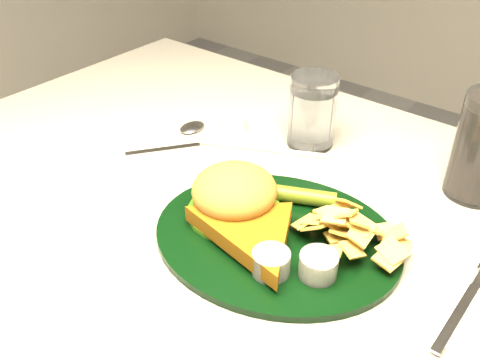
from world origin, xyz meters
name	(u,v)px	position (x,y,z in m)	size (l,w,h in m)	color
dinner_plate	(277,218)	(0.06, -0.04, 0.79)	(0.32, 0.27, 0.07)	black
water_glass	(312,111)	(-0.05, 0.19, 0.81)	(0.08, 0.08, 0.12)	white
fork_napkin	(459,312)	(0.28, -0.02, 0.76)	(0.12, 0.15, 0.01)	white
spoon	(163,148)	(-0.22, 0.02, 0.76)	(0.04, 0.17, 0.01)	silver
ramekin	(234,124)	(-0.17, 0.14, 0.76)	(0.04, 0.04, 0.03)	white
wrapped_straw	(263,149)	(-0.09, 0.12, 0.75)	(0.21, 0.08, 0.01)	white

